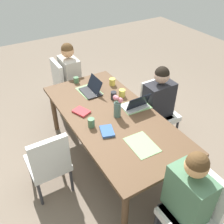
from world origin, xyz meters
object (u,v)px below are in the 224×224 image
chair_far_right_near (49,162)px  coffee_mug_near_left (91,123)px  person_near_left_far (157,110)px  flower_vase (117,106)px  person_head_left_left_mid (185,206)px  chair_head_left_left_mid (195,209)px  chair_near_left_far (157,108)px  chair_head_right_left_near (65,83)px  coffee_mug_centre_left (76,80)px  laptop_near_left_far (136,105)px  coffee_mug_near_right (114,96)px  dining_table (112,120)px  book_blue_cover (107,131)px  book_red_cover (81,112)px  coffee_mug_far_left (112,82)px  person_head_right_left_near (71,82)px  coffee_mug_centre_right (122,93)px  laptop_head_right_left_near (92,90)px

chair_far_right_near → coffee_mug_near_left: bearing=-86.0°
person_near_left_far → flower_vase: bearing=95.3°
person_head_left_left_mid → chair_far_right_near: (1.19, 0.89, -0.03)m
chair_head_left_left_mid → chair_near_left_far: 1.61m
chair_head_right_left_near → chair_near_left_far: 1.59m
flower_vase → coffee_mug_centre_left: 1.01m
laptop_near_left_far → coffee_mug_near_right: bearing=23.5°
dining_table → flower_vase: flower_vase is taller
dining_table → book_blue_cover: bearing=139.3°
coffee_mug_centre_left → chair_near_left_far: bearing=-135.4°
flower_vase → laptop_near_left_far: size_ratio=0.90×
person_head_left_left_mid → book_red_cover: bearing=11.7°
person_near_left_far → chair_head_right_left_near: bearing=29.7°
laptop_near_left_far → book_red_cover: laptop_near_left_far is taller
chair_head_left_left_mid → chair_near_left_far: (1.44, -0.72, 0.00)m
dining_table → coffee_mug_near_left: bearing=101.2°
person_near_left_far → book_blue_cover: bearing=105.4°
chair_near_left_far → book_blue_cover: 1.10m
chair_head_right_left_near → person_head_left_left_mid: 2.72m
chair_far_right_near → flower_vase: (0.06, -0.92, 0.38)m
coffee_mug_far_left → chair_near_left_far: bearing=-141.0°
chair_near_left_far → chair_far_right_near: bearing=96.7°
chair_far_right_near → book_red_cover: size_ratio=4.50×
coffee_mug_far_left → chair_head_right_left_near: bearing=28.3°
chair_far_right_near → coffee_mug_centre_left: chair_far_right_near is taller
person_head_left_left_mid → chair_near_left_far: bearing=-29.7°
coffee_mug_centre_left → book_red_cover: 0.76m
chair_head_right_left_near → person_head_left_left_mid: bearing=-178.4°
person_head_left_left_mid → coffee_mug_centre_left: 2.27m
coffee_mug_near_left → person_near_left_far: bearing=-85.5°
person_head_left_left_mid → flower_vase: 1.29m
book_red_cover → book_blue_cover: (-0.48, -0.09, 0.00)m
dining_table → coffee_mug_centre_left: 0.97m
chair_head_left_left_mid → person_near_left_far: bearing=-25.6°
flower_vase → coffee_mug_near_left: (-0.02, 0.36, -0.09)m
flower_vase → book_red_cover: size_ratio=1.43×
coffee_mug_centre_left → person_head_right_left_near: bearing=-8.9°
flower_vase → chair_near_left_far: bearing=-79.6°
coffee_mug_near_right → coffee_mug_centre_right: bearing=-90.3°
person_head_right_left_near → book_blue_cover: (-1.61, 0.23, 0.23)m
person_head_right_left_near → person_head_left_left_mid: size_ratio=1.00×
chair_far_right_near → coffee_mug_centre_right: size_ratio=9.01×
laptop_head_right_left_near → coffee_mug_near_right: (-0.30, -0.17, 0.01)m
person_near_left_far → coffee_mug_near_right: person_near_left_far is taller
book_blue_cover → chair_head_left_left_mid: bearing=-147.7°
person_head_left_left_mid → person_near_left_far: 1.50m
dining_table → coffee_mug_centre_right: size_ratio=21.34×
chair_far_right_near → book_blue_cover: size_ratio=4.50×
person_near_left_far → chair_far_right_near: size_ratio=1.33×
book_blue_cover → laptop_head_right_left_near: bearing=1.3°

